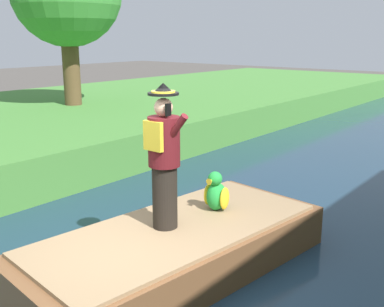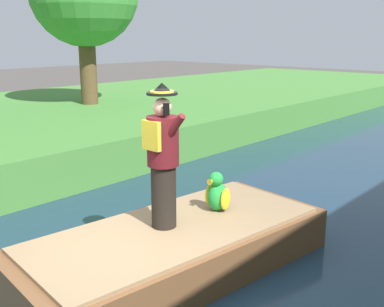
% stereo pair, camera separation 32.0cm
% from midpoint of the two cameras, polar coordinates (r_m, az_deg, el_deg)
% --- Properties ---
extents(ground_plane, '(80.00, 80.00, 0.00)m').
position_cam_midpoint_polar(ground_plane, '(5.89, -5.85, -17.52)').
color(ground_plane, '#4C4742').
extents(canal_water, '(7.05, 48.00, 0.10)m').
position_cam_midpoint_polar(canal_water, '(5.87, -5.86, -17.11)').
color(canal_water, '#1E384C').
rests_on(canal_water, ground).
extents(boat, '(2.27, 4.38, 0.61)m').
position_cam_midpoint_polar(boat, '(6.17, -0.52, -11.63)').
color(boat, brown).
rests_on(boat, canal_water).
extents(person_pirate, '(0.61, 0.42, 1.85)m').
position_cam_midpoint_polar(person_pirate, '(5.74, -2.03, -0.47)').
color(person_pirate, black).
rests_on(person_pirate, boat).
extents(parrot_plush, '(0.36, 0.34, 0.57)m').
position_cam_midpoint_polar(parrot_plush, '(6.50, 4.57, -5.01)').
color(parrot_plush, green).
rests_on(parrot_plush, boat).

